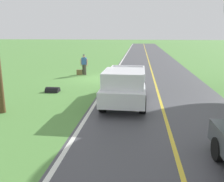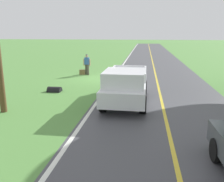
% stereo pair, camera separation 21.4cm
% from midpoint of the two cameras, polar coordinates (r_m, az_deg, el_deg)
% --- Properties ---
extents(ground_plane, '(200.00, 200.00, 0.00)m').
position_cam_midpoint_polar(ground_plane, '(18.74, -3.44, 2.97)').
color(ground_plane, '#568E42').
extents(road_surface, '(7.04, 120.00, 0.00)m').
position_cam_midpoint_polar(road_surface, '(18.50, 9.70, 2.65)').
color(road_surface, '#47474C').
rests_on(road_surface, ground).
extents(lane_edge_line, '(0.16, 117.60, 0.00)m').
position_cam_midpoint_polar(lane_edge_line, '(18.61, -0.63, 2.93)').
color(lane_edge_line, silver).
rests_on(lane_edge_line, ground).
extents(lane_centre_line, '(0.14, 117.60, 0.00)m').
position_cam_midpoint_polar(lane_centre_line, '(18.50, 9.70, 2.66)').
color(lane_centre_line, gold).
rests_on(lane_centre_line, ground).
extents(hitchhiker_walking, '(0.62, 0.51, 1.75)m').
position_cam_midpoint_polar(hitchhiker_walking, '(20.45, -6.94, 6.59)').
color(hitchhiker_walking, '#4C473D').
rests_on(hitchhiker_walking, ground).
extents(suitcase_carried, '(0.46, 0.21, 0.43)m').
position_cam_midpoint_polar(suitcase_carried, '(20.59, -8.07, 4.45)').
color(suitcase_carried, brown).
rests_on(suitcase_carried, ground).
extents(pickup_truck_passing, '(2.13, 5.42, 1.82)m').
position_cam_midpoint_polar(pickup_truck_passing, '(11.99, 2.57, 1.49)').
color(pickup_truck_passing, silver).
rests_on(pickup_truck_passing, ground).
extents(drainage_culvert, '(0.80, 0.60, 0.60)m').
position_cam_midpoint_polar(drainage_culvert, '(15.00, -14.36, -0.21)').
color(drainage_culvert, black).
rests_on(drainage_culvert, ground).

